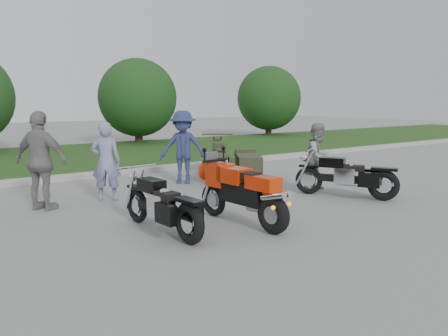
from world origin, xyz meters
TOP-DOWN VIEW (x-y plane):
  - ground at (0.00, 0.00)m, footprint 80.00×80.00m
  - curb at (0.00, 6.00)m, footprint 60.00×0.30m
  - grass_strip at (0.00, 10.15)m, footprint 60.00×8.00m
  - tree_mid_right at (4.00, 13.50)m, footprint 3.60×3.60m
  - tree_far_right at (12.00, 13.50)m, footprint 3.60×3.60m
  - sportbike_red at (-0.13, 0.06)m, footprint 0.49×2.06m
  - cruiser_left at (-1.43, 0.38)m, footprint 0.47×2.13m
  - cruiser_right at (3.00, 0.42)m, footprint 1.21×1.98m
  - cruiser_sidecar at (2.28, 3.50)m, footprint 1.93×2.32m
  - person_stripe at (-1.35, 3.12)m, footprint 0.71×0.63m
  - person_grey at (3.05, 1.37)m, footprint 0.86×0.72m
  - person_denim at (0.92, 3.90)m, footprint 1.34×1.25m
  - person_back at (-2.62, 3.05)m, footprint 1.04×1.15m

SIDE VIEW (x-z plane):
  - ground at x=0.00m, z-range 0.00..0.00m
  - grass_strip at x=0.00m, z-range 0.00..0.14m
  - curb at x=0.00m, z-range 0.00..0.15m
  - cruiser_left at x=-1.43m, z-range 0.01..0.83m
  - cruiser_right at x=3.00m, z-range 0.01..0.86m
  - cruiser_sidecar at x=2.28m, z-range -0.03..0.93m
  - sportbike_red at x=-0.13m, z-range 0.09..1.06m
  - person_grey at x=3.05m, z-range 0.00..1.56m
  - person_stripe at x=-1.35m, z-range 0.00..1.64m
  - person_denim at x=0.92m, z-range 0.00..1.82m
  - person_back at x=-2.62m, z-range 0.00..1.88m
  - tree_mid_right at x=4.00m, z-range 0.19..4.19m
  - tree_far_right at x=12.00m, z-range 0.19..4.19m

